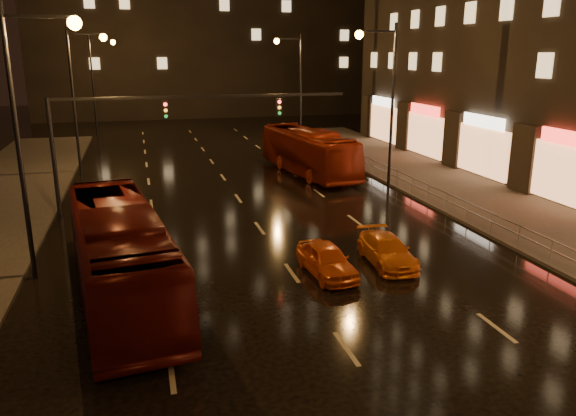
{
  "coord_description": "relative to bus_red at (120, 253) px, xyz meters",
  "views": [
    {
      "loc": [
        -5.4,
        -9.68,
        8.32
      ],
      "look_at": [
        -0.02,
        10.52,
        2.5
      ],
      "focal_mm": 35.0,
      "sensor_mm": 36.0,
      "label": 1
    }
  ],
  "objects": [
    {
      "name": "bus_red",
      "position": [
        0.0,
        0.0,
        0.0
      ],
      "size": [
        4.27,
        11.96,
        3.26
      ],
      "primitive_type": "imported",
      "rotation": [
        0.0,
        0.0,
        0.13
      ],
      "color": "#4D0E0B",
      "rests_on": "ground"
    },
    {
      "name": "railing_right",
      "position": [
        16.53,
        8.59,
        -0.73
      ],
      "size": [
        0.05,
        56.0,
        1.0
      ],
      "color": "#99999E",
      "rests_on": "sidewalk_right"
    },
    {
      "name": "ground",
      "position": [
        6.33,
        10.59,
        -1.63
      ],
      "size": [
        140.0,
        140.0,
        0.0
      ],
      "primitive_type": "plane",
      "color": "black",
      "rests_on": "ground"
    },
    {
      "name": "sidewalk_right",
      "position": [
        19.83,
        5.59,
        -1.55
      ],
      "size": [
        7.0,
        70.0,
        0.15
      ],
      "primitive_type": "cube",
      "color": "#38332D",
      "rests_on": "ground"
    },
    {
      "name": "bus_curb",
      "position": [
        12.33,
        18.24,
        -0.04
      ],
      "size": [
        4.16,
        11.64,
        3.17
      ],
      "primitive_type": "imported",
      "rotation": [
        0.0,
        0.0,
        0.13
      ],
      "color": "maroon",
      "rests_on": "ground"
    },
    {
      "name": "traffic_signal",
      "position": [
        1.27,
        10.58,
        3.11
      ],
      "size": [
        15.31,
        0.32,
        6.2
      ],
      "color": "black",
      "rests_on": "ground"
    },
    {
      "name": "taxi_near",
      "position": [
        7.57,
        0.08,
        -1.01
      ],
      "size": [
        1.73,
        3.71,
        1.23
      ],
      "primitive_type": "imported",
      "rotation": [
        0.0,
        0.0,
        0.08
      ],
      "color": "#E25815",
      "rests_on": "ground"
    },
    {
      "name": "taxi_far",
      "position": [
        10.33,
        0.59,
        -1.07
      ],
      "size": [
        1.8,
        3.96,
        1.12
      ],
      "primitive_type": "imported",
      "rotation": [
        0.0,
        0.0,
        -0.06
      ],
      "color": "orange",
      "rests_on": "ground"
    }
  ]
}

